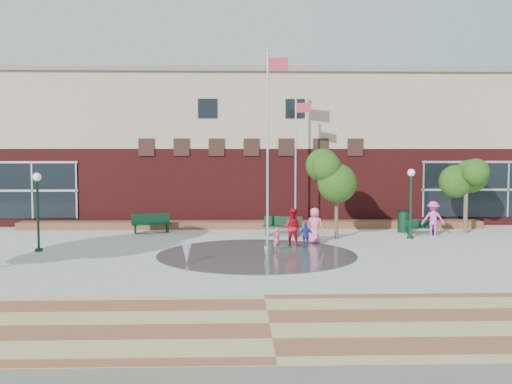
{
  "coord_description": "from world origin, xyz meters",
  "views": [
    {
      "loc": [
        -0.81,
        -21.93,
        4.41
      ],
      "look_at": [
        0.0,
        4.0,
        2.6
      ],
      "focal_mm": 42.0,
      "sensor_mm": 36.0,
      "label": 1
    }
  ],
  "objects_px": {
    "trash_can": "(404,221)",
    "child_splash": "(276,239)",
    "bench_left": "(151,227)",
    "flagpole_left": "(269,132)",
    "flagpole_right": "(296,156)"
  },
  "relations": [
    {
      "from": "bench_left",
      "to": "flagpole_right",
      "type": "bearing_deg",
      "value": -16.37
    },
    {
      "from": "flagpole_right",
      "to": "child_splash",
      "type": "relative_size",
      "value": 7.11
    },
    {
      "from": "bench_left",
      "to": "child_splash",
      "type": "relative_size",
      "value": 2.06
    },
    {
      "from": "flagpole_right",
      "to": "bench_left",
      "type": "distance_m",
      "value": 8.61
    },
    {
      "from": "trash_can",
      "to": "child_splash",
      "type": "height_order",
      "value": "trash_can"
    },
    {
      "from": "child_splash",
      "to": "trash_can",
      "type": "bearing_deg",
      "value": -175.05
    },
    {
      "from": "bench_left",
      "to": "child_splash",
      "type": "bearing_deg",
      "value": -60.18
    },
    {
      "from": "flagpole_left",
      "to": "bench_left",
      "type": "distance_m",
      "value": 8.07
    },
    {
      "from": "flagpole_left",
      "to": "child_splash",
      "type": "height_order",
      "value": "flagpole_left"
    },
    {
      "from": "bench_left",
      "to": "child_splash",
      "type": "xyz_separation_m",
      "value": [
        6.29,
        -5.85,
        0.18
      ]
    },
    {
      "from": "flagpole_left",
      "to": "child_splash",
      "type": "distance_m",
      "value": 6.56
    },
    {
      "from": "bench_left",
      "to": "trash_can",
      "type": "distance_m",
      "value": 13.53
    },
    {
      "from": "flagpole_left",
      "to": "bench_left",
      "type": "relative_size",
      "value": 4.5
    },
    {
      "from": "flagpole_left",
      "to": "flagpole_right",
      "type": "height_order",
      "value": "flagpole_left"
    },
    {
      "from": "trash_can",
      "to": "bench_left",
      "type": "bearing_deg",
      "value": 179.41
    }
  ]
}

